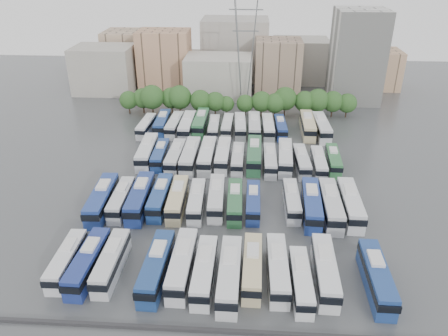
# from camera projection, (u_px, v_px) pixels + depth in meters

# --- Properties ---
(ground) EXTENTS (220.00, 220.00, 0.00)m
(ground) POSITION_uv_depth(u_px,v_px,m) (227.00, 193.00, 81.80)
(ground) COLOR #424447
(ground) RESTS_ON ground
(parapet) EXTENTS (56.00, 0.50, 0.50)m
(parapet) POSITION_uv_depth(u_px,v_px,m) (211.00, 331.00, 52.36)
(parapet) COLOR #2D2D30
(parapet) RESTS_ON ground
(tree_line) EXTENTS (64.11, 7.98, 8.33)m
(tree_line) POSITION_uv_depth(u_px,v_px,m) (234.00, 100.00, 117.25)
(tree_line) COLOR black
(tree_line) RESTS_ON ground
(city_buildings) EXTENTS (102.00, 35.00, 20.00)m
(city_buildings) POSITION_uv_depth(u_px,v_px,m) (217.00, 61.00, 142.51)
(city_buildings) COLOR #9E998E
(city_buildings) RESTS_ON ground
(apartment_tower) EXTENTS (14.00, 14.00, 26.00)m
(apartment_tower) POSITION_uv_depth(u_px,v_px,m) (357.00, 56.00, 125.45)
(apartment_tower) COLOR silver
(apartment_tower) RESTS_ON ground
(electricity_pylon) EXTENTS (9.00, 6.91, 33.83)m
(electricity_pylon) POSITION_uv_depth(u_px,v_px,m) (245.00, 40.00, 117.62)
(electricity_pylon) COLOR slate
(electricity_pylon) RESTS_ON ground
(bus_r0_s0) EXTENTS (2.65, 11.39, 3.56)m
(bus_r0_s0) POSITION_uv_depth(u_px,v_px,m) (67.00, 260.00, 61.80)
(bus_r0_s0) COLOR silver
(bus_r0_s0) RESTS_ON ground
(bus_r0_s1) EXTENTS (3.05, 12.60, 3.93)m
(bus_r0_s1) POSITION_uv_depth(u_px,v_px,m) (88.00, 262.00, 61.13)
(bus_r0_s1) COLOR navy
(bus_r0_s1) RESTS_ON ground
(bus_r0_s2) EXTENTS (2.62, 11.99, 3.76)m
(bus_r0_s2) POSITION_uv_depth(u_px,v_px,m) (111.00, 261.00, 61.34)
(bus_r0_s2) COLOR silver
(bus_r0_s2) RESTS_ON ground
(bus_r0_s4) EXTENTS (3.20, 13.16, 4.11)m
(bus_r0_s4) POSITION_uv_depth(u_px,v_px,m) (157.00, 266.00, 60.13)
(bus_r0_s4) COLOR navy
(bus_r0_s4) RESTS_ON ground
(bus_r0_s5) EXTENTS (2.99, 12.96, 4.06)m
(bus_r0_s5) POSITION_uv_depth(u_px,v_px,m) (182.00, 264.00, 60.63)
(bus_r0_s5) COLOR silver
(bus_r0_s5) RESTS_ON ground
(bus_r0_s6) EXTENTS (2.77, 12.32, 3.86)m
(bus_r0_s6) POSITION_uv_depth(u_px,v_px,m) (205.00, 271.00, 59.54)
(bus_r0_s6) COLOR silver
(bus_r0_s6) RESTS_ON ground
(bus_r0_s7) EXTENTS (3.00, 13.22, 4.14)m
(bus_r0_s7) POSITION_uv_depth(u_px,v_px,m) (230.00, 274.00, 58.68)
(bus_r0_s7) COLOR silver
(bus_r0_s7) RESTS_ON ground
(bus_r0_s8) EXTENTS (2.81, 12.03, 3.76)m
(bus_r0_s8) POSITION_uv_depth(u_px,v_px,m) (252.00, 267.00, 60.35)
(bus_r0_s8) COLOR #CEBD8D
(bus_r0_s8) RESTS_ON ground
(bus_r0_s9) EXTENTS (2.91, 12.43, 3.89)m
(bus_r0_s9) POSITION_uv_depth(u_px,v_px,m) (278.00, 268.00, 59.92)
(bus_r0_s9) COLOR silver
(bus_r0_s9) RESTS_ON ground
(bus_r0_s10) EXTENTS (2.61, 11.40, 3.57)m
(bus_r0_s10) POSITION_uv_depth(u_px,v_px,m) (301.00, 280.00, 58.02)
(bus_r0_s10) COLOR silver
(bus_r0_s10) RESTS_ON ground
(bus_r0_s11) EXTENTS (3.15, 12.88, 4.02)m
(bus_r0_s11) POSITION_uv_depth(u_px,v_px,m) (325.00, 270.00, 59.51)
(bus_r0_s11) COLOR silver
(bus_r0_s11) RESTS_ON ground
(bus_r0_s13) EXTENTS (2.98, 12.86, 4.02)m
(bus_r0_s13) POSITION_uv_depth(u_px,v_px,m) (376.00, 277.00, 58.32)
(bus_r0_s13) COLOR navy
(bus_r0_s13) RESTS_ON ground
(bus_r1_s0) EXTENTS (3.59, 13.74, 4.27)m
(bus_r1_s0) POSITION_uv_depth(u_px,v_px,m) (102.00, 199.00, 75.94)
(bus_r1_s0) COLOR navy
(bus_r1_s0) RESTS_ON ground
(bus_r1_s1) EXTENTS (2.80, 11.74, 3.67)m
(bus_r1_s1) POSITION_uv_depth(u_px,v_px,m) (121.00, 199.00, 76.52)
(bus_r1_s1) COLOR silver
(bus_r1_s1) RESTS_ON ground
(bus_r1_s2) EXTENTS (3.31, 13.66, 4.26)m
(bus_r1_s2) POSITION_uv_depth(u_px,v_px,m) (140.00, 197.00, 76.48)
(bus_r1_s2) COLOR navy
(bus_r1_s2) RESTS_ON ground
(bus_r1_s3) EXTENTS (2.69, 12.31, 3.86)m
(bus_r1_s3) POSITION_uv_depth(u_px,v_px,m) (160.00, 197.00, 77.04)
(bus_r1_s3) COLOR navy
(bus_r1_s3) RESTS_ON ground
(bus_r1_s4) EXTENTS (2.94, 12.37, 3.86)m
(bus_r1_s4) POSITION_uv_depth(u_px,v_px,m) (177.00, 199.00, 76.40)
(bus_r1_s4) COLOR #CDBD8C
(bus_r1_s4) RESTS_ON ground
(bus_r1_s5) EXTENTS (2.88, 11.56, 3.60)m
(bus_r1_s5) POSITION_uv_depth(u_px,v_px,m) (197.00, 201.00, 76.05)
(bus_r1_s5) COLOR silver
(bus_r1_s5) RESTS_ON ground
(bus_r1_s6) EXTENTS (3.07, 12.34, 3.85)m
(bus_r1_s6) POSITION_uv_depth(u_px,v_px,m) (216.00, 197.00, 76.89)
(bus_r1_s6) COLOR silver
(bus_r1_s6) RESTS_ON ground
(bus_r1_s7) EXTENTS (2.88, 11.85, 3.70)m
(bus_r1_s7) POSITION_uv_depth(u_px,v_px,m) (235.00, 201.00, 75.83)
(bus_r1_s7) COLOR #2A6239
(bus_r1_s7) RESTS_ON ground
(bus_r1_s8) EXTENTS (2.44, 11.10, 3.48)m
(bus_r1_s8) POSITION_uv_depth(u_px,v_px,m) (253.00, 202.00, 75.90)
(bus_r1_s8) COLOR navy
(bus_r1_s8) RESTS_ON ground
(bus_r1_s10) EXTENTS (2.64, 11.38, 3.56)m
(bus_r1_s10) POSITION_uv_depth(u_px,v_px,m) (292.00, 200.00, 76.22)
(bus_r1_s10) COLOR silver
(bus_r1_s10) RESTS_ON ground
(bus_r1_s11) EXTENTS (3.55, 13.52, 4.20)m
(bus_r1_s11) POSITION_uv_depth(u_px,v_px,m) (312.00, 204.00, 74.60)
(bus_r1_s11) COLOR navy
(bus_r1_s11) RESTS_ON ground
(bus_r1_s12) EXTENTS (3.14, 13.55, 4.24)m
(bus_r1_s12) POSITION_uv_depth(u_px,v_px,m) (331.00, 205.00, 74.30)
(bus_r1_s12) COLOR silver
(bus_r1_s12) RESTS_ON ground
(bus_r1_s13) EXTENTS (3.16, 13.41, 4.19)m
(bus_r1_s13) POSITION_uv_depth(u_px,v_px,m) (350.00, 204.00, 74.64)
(bus_r1_s13) COLOR silver
(bus_r1_s13) RESTS_ON ground
(bus_r2_s1) EXTENTS (3.48, 13.53, 4.21)m
(bus_r2_s1) POSITION_uv_depth(u_px,v_px,m) (147.00, 152.00, 93.51)
(bus_r2_s1) COLOR silver
(bus_r2_s1) RESTS_ON ground
(bus_r2_s2) EXTENTS (2.82, 11.51, 3.59)m
(bus_r2_s2) POSITION_uv_depth(u_px,v_px,m) (160.00, 155.00, 92.91)
(bus_r2_s2) COLOR navy
(bus_r2_s2) RESTS_ON ground
(bus_r2_s3) EXTENTS (3.00, 12.48, 3.90)m
(bus_r2_s3) POSITION_uv_depth(u_px,v_px,m) (176.00, 157.00, 91.64)
(bus_r2_s3) COLOR silver
(bus_r2_s3) RESTS_ON ground
(bus_r2_s4) EXTENTS (3.08, 13.44, 4.21)m
(bus_r2_s4) POSITION_uv_depth(u_px,v_px,m) (190.00, 156.00, 91.58)
(bus_r2_s4) COLOR silver
(bus_r2_s4) RESTS_ON ground
(bus_r2_s5) EXTENTS (2.98, 13.29, 4.16)m
(bus_r2_s5) POSITION_uv_depth(u_px,v_px,m) (207.00, 155.00, 91.93)
(bus_r2_s5) COLOR silver
(bus_r2_s5) RESTS_ON ground
(bus_r2_s6) EXTENTS (2.92, 12.64, 3.95)m
(bus_r2_s6) POSITION_uv_depth(u_px,v_px,m) (223.00, 155.00, 92.33)
(bus_r2_s6) COLOR silver
(bus_r2_s6) RESTS_ON ground
(bus_r2_s7) EXTENTS (2.55, 11.30, 3.54)m
(bus_r2_s7) POSITION_uv_depth(u_px,v_px,m) (238.00, 159.00, 91.18)
(bus_r2_s7) COLOR silver
(bus_r2_s7) RESTS_ON ground
(bus_r2_s8) EXTENTS (3.18, 13.66, 4.27)m
(bus_r2_s8) POSITION_uv_depth(u_px,v_px,m) (254.00, 154.00, 92.19)
(bus_r2_s8) COLOR #2A623D
(bus_r2_s8) RESTS_ON ground
(bus_r2_s9) EXTENTS (2.64, 11.75, 3.68)m
(bus_r2_s9) POSITION_uv_depth(u_px,v_px,m) (270.00, 160.00, 90.36)
(bus_r2_s9) COLOR silver
(bus_r2_s9) RESTS_ON ground
(bus_r2_s10) EXTENTS (3.46, 13.17, 4.10)m
(bus_r2_s10) POSITION_uv_depth(u_px,v_px,m) (285.00, 157.00, 91.28)
(bus_r2_s10) COLOR silver
(bus_r2_s10) RESTS_ON ground
(bus_r2_s11) EXTENTS (3.05, 11.83, 3.68)m
(bus_r2_s11) POSITION_uv_depth(u_px,v_px,m) (302.00, 161.00, 89.95)
(bus_r2_s11) COLOR silver
(bus_r2_s11) RESTS_ON ground
(bus_r2_s12) EXTENTS (2.66, 11.40, 3.56)m
(bus_r2_s12) POSITION_uv_depth(u_px,v_px,m) (319.00, 163.00, 89.39)
(bus_r2_s12) COLOR silver
(bus_r2_s12) RESTS_ON ground
(bus_r2_s13) EXTENTS (2.98, 11.39, 3.54)m
(bus_r2_s13) POSITION_uv_depth(u_px,v_px,m) (333.00, 160.00, 90.66)
(bus_r2_s13) COLOR #31723F
(bus_r2_s13) RESTS_ON ground
(bus_r3_s0) EXTENTS (2.96, 11.37, 3.54)m
(bus_r3_s0) POSITION_uv_depth(u_px,v_px,m) (146.00, 126.00, 107.76)
(bus_r3_s0) COLOR white
(bus_r3_s0) RESTS_ON ground
(bus_r3_s1) EXTENTS (3.09, 12.49, 3.89)m
(bus_r3_s1) POSITION_uv_depth(u_px,v_px,m) (162.00, 123.00, 109.09)
(bus_r3_s1) COLOR navy
(bus_r3_s1) RESTS_ON ground
(bus_r3_s2) EXTENTS (3.14, 12.22, 3.80)m
(bus_r3_s2) POSITION_uv_depth(u_px,v_px,m) (175.00, 125.00, 108.04)
(bus_r3_s2) COLOR silver
(bus_r3_s2) RESTS_ON ground
(bus_r3_s3) EXTENTS (2.89, 13.17, 4.13)m
(bus_r3_s3) POSITION_uv_depth(u_px,v_px,m) (187.00, 126.00, 107.15)
(bus_r3_s3) COLOR silver
(bus_r3_s3) RESTS_ON ground
(bus_r3_s4) EXTENTS (3.15, 13.47, 4.21)m
(bus_r3_s4) POSITION_uv_depth(u_px,v_px,m) (201.00, 122.00, 108.87)
(bus_r3_s4) COLOR #307143
(bus_r3_s4) RESTS_ON ground
(bus_r3_s5) EXTENTS (2.75, 11.30, 3.53)m
(bus_r3_s5) POSITION_uv_depth(u_px,v_px,m) (214.00, 127.00, 106.86)
(bus_r3_s5) COLOR silver
(bus_r3_s5) RESTS_ON ground
(bus_r3_s6) EXTENTS (2.69, 11.27, 3.52)m
(bus_r3_s6) POSITION_uv_depth(u_px,v_px,m) (227.00, 126.00, 107.76)
(bus_r3_s6) COLOR silver
(bus_r3_s6) RESTS_ON ground
(bus_r3_s7) EXTENTS (3.24, 12.25, 3.81)m
(bus_r3_s7) POSITION_uv_depth(u_px,v_px,m) (240.00, 126.00, 107.28)
(bus_r3_s7) COLOR silver
(bus_r3_s7) RESTS_ON ground
(bus_r3_s8) EXTENTS (3.12, 13.20, 4.12)m
(bus_r3_s8) POSITION_uv_depth(u_px,v_px,m) (254.00, 126.00, 106.61)
(bus_r3_s8) COLOR silver
(bus_r3_s8) RESTS_ON ground
(bus_r3_s9) EXTENTS (3.02, 12.29, 3.83)m
(bus_r3_s9) POSITION_uv_depth(u_px,v_px,m) (268.00, 127.00, 106.59)
(bus_r3_s9) COLOR silver
(bus_r3_s9) RESTS_ON ground
(bus_r3_s10) EXTENTS (2.92, 11.37, 3.54)m
(bus_r3_s10) POSITION_uv_depth(u_px,v_px,m) (280.00, 127.00, 107.02)
(bus_r3_s10) COLOR navy
(bus_r3_s10) RESTS_ON ground
(bus_r3_s12) EXTENTS (3.14, 13.66, 4.27)m
(bus_r3_s12) POSITION_uv_depth(u_px,v_px,m) (308.00, 125.00, 107.21)
(bus_r3_s12) COLOR beige
(bus_r3_s12) RESTS_ON ground
(bus_r3_s13) EXTENTS (3.46, 13.61, 4.24)m
(bus_r3_s13) POSITION_uv_depth(u_px,v_px,m) (321.00, 127.00, 106.15)
(bus_r3_s13) COLOR silver
(bus_r3_s13) RESTS_ON ground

